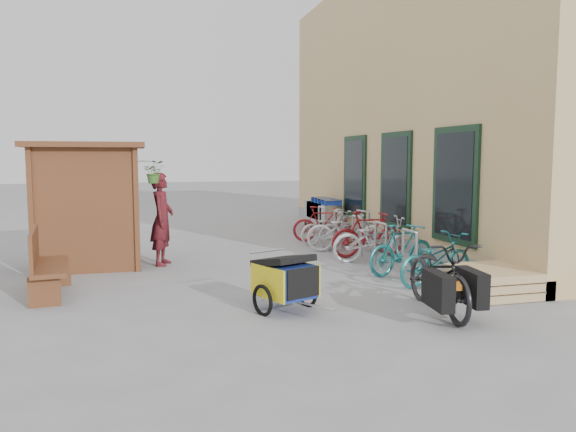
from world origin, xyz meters
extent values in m
plane|color=gray|center=(0.00, 0.00, 0.00)|extent=(80.00, 80.00, 0.00)
cube|color=tan|center=(6.50, 4.50, 3.50)|extent=(6.00, 13.00, 7.00)
cube|color=gray|center=(3.58, 4.50, 0.15)|extent=(0.18, 13.00, 0.30)
cube|color=black|center=(3.47, 0.50, 1.60)|extent=(0.06, 1.50, 2.20)
cube|color=black|center=(3.44, 0.50, 1.60)|extent=(0.02, 1.25, 1.95)
cube|color=black|center=(3.47, 3.00, 1.60)|extent=(0.06, 1.50, 2.20)
cube|color=black|center=(3.44, 3.00, 1.60)|extent=(0.02, 1.25, 1.95)
cube|color=black|center=(3.47, 5.50, 1.60)|extent=(0.06, 1.50, 2.20)
cube|color=black|center=(3.44, 5.50, 1.60)|extent=(0.02, 1.25, 1.95)
cube|color=brown|center=(-4.10, 1.85, 1.15)|extent=(0.09, 0.09, 2.30)
cube|color=brown|center=(-2.30, 1.85, 1.15)|extent=(0.09, 0.09, 2.30)
cube|color=brown|center=(-4.10, 3.15, 1.15)|extent=(0.09, 0.09, 2.30)
cube|color=brown|center=(-2.30, 3.15, 1.15)|extent=(0.09, 0.09, 2.30)
cube|color=brown|center=(-4.07, 2.50, 1.15)|extent=(0.05, 1.30, 2.30)
cube|color=brown|center=(-3.20, 1.88, 1.15)|extent=(1.80, 0.05, 2.30)
cube|color=brown|center=(-3.20, 3.12, 1.15)|extent=(1.80, 0.05, 2.30)
cube|color=brown|center=(-3.20, 2.50, 2.35)|extent=(2.15, 1.65, 0.10)
cube|color=brown|center=(-3.40, 2.50, 0.90)|extent=(1.30, 1.15, 0.04)
cube|color=brown|center=(-3.40, 2.50, 1.50)|extent=(1.30, 1.15, 0.04)
cylinder|color=#A5A8AD|center=(-2.12, 1.85, 2.05)|extent=(0.36, 0.02, 0.02)
imported|color=#346523|center=(-1.97, 1.85, 1.85)|extent=(0.38, 0.33, 0.42)
cylinder|color=#A5A8AD|center=(2.30, -0.25, 0.42)|extent=(0.05, 0.05, 0.84)
cylinder|color=#A5A8AD|center=(2.30, 0.25, 0.42)|extent=(0.05, 0.05, 0.84)
cylinder|color=#A5A8AD|center=(2.30, 0.00, 0.84)|extent=(0.05, 0.50, 0.05)
cylinder|color=#A5A8AD|center=(2.30, 0.95, 0.42)|extent=(0.05, 0.05, 0.84)
cylinder|color=#A5A8AD|center=(2.30, 1.45, 0.42)|extent=(0.05, 0.05, 0.84)
cylinder|color=#A5A8AD|center=(2.30, 1.20, 0.84)|extent=(0.05, 0.50, 0.05)
cylinder|color=#A5A8AD|center=(2.30, 2.15, 0.42)|extent=(0.05, 0.05, 0.84)
cylinder|color=#A5A8AD|center=(2.30, 2.65, 0.42)|extent=(0.05, 0.05, 0.84)
cylinder|color=#A5A8AD|center=(2.30, 2.40, 0.84)|extent=(0.05, 0.50, 0.05)
cylinder|color=#A5A8AD|center=(2.30, 3.35, 0.42)|extent=(0.05, 0.05, 0.84)
cylinder|color=#A5A8AD|center=(2.30, 3.85, 0.42)|extent=(0.05, 0.05, 0.84)
cylinder|color=#A5A8AD|center=(2.30, 3.60, 0.84)|extent=(0.05, 0.50, 0.05)
cylinder|color=#A5A8AD|center=(2.30, 4.55, 0.42)|extent=(0.05, 0.05, 0.84)
cylinder|color=#A5A8AD|center=(2.30, 5.05, 0.42)|extent=(0.05, 0.05, 0.84)
cylinder|color=#A5A8AD|center=(2.30, 4.80, 0.84)|extent=(0.05, 0.50, 0.05)
cube|color=tan|center=(3.00, -1.40, 0.07)|extent=(1.00, 1.20, 0.12)
cube|color=tan|center=(3.00, -1.40, 0.21)|extent=(1.00, 1.20, 0.12)
cube|color=tan|center=(3.00, -1.40, 0.35)|extent=(1.00, 1.20, 0.12)
cube|color=brown|center=(-3.60, 0.29, 0.46)|extent=(0.66, 1.68, 0.07)
cube|color=brown|center=(-3.82, 0.29, 0.76)|extent=(0.23, 1.63, 0.55)
cube|color=brown|center=(-3.60, -0.37, 0.22)|extent=(0.44, 0.11, 0.44)
cube|color=brown|center=(-3.60, 0.94, 0.22)|extent=(0.44, 0.11, 0.44)
cube|color=silver|center=(3.00, 6.28, 0.55)|extent=(0.50, 0.77, 0.47)
cube|color=#1B3EB4|center=(3.00, 5.89, 0.86)|extent=(0.50, 0.04, 0.16)
cylinder|color=silver|center=(3.00, 5.86, 0.93)|extent=(0.53, 0.03, 0.03)
cylinder|color=black|center=(2.80, 5.96, 0.05)|extent=(0.04, 0.11, 0.11)
cube|color=silver|center=(3.00, 6.60, 0.55)|extent=(0.50, 0.77, 0.47)
cube|color=#1B3EB4|center=(3.00, 6.21, 0.86)|extent=(0.50, 0.04, 0.16)
cylinder|color=silver|center=(3.00, 6.18, 0.93)|extent=(0.53, 0.03, 0.03)
cylinder|color=black|center=(2.80, 6.28, 0.05)|extent=(0.04, 0.11, 0.11)
cube|color=silver|center=(3.00, 6.92, 0.55)|extent=(0.50, 0.77, 0.47)
cube|color=#1B3EB4|center=(3.00, 6.53, 0.86)|extent=(0.50, 0.04, 0.16)
cylinder|color=silver|center=(3.00, 6.50, 0.93)|extent=(0.53, 0.03, 0.03)
cylinder|color=black|center=(2.80, 6.60, 0.05)|extent=(0.04, 0.11, 0.11)
cube|color=silver|center=(3.00, 7.24, 0.55)|extent=(0.50, 0.77, 0.47)
cube|color=#1B3EB4|center=(3.00, 6.85, 0.86)|extent=(0.50, 0.04, 0.16)
cylinder|color=silver|center=(3.00, 6.82, 0.93)|extent=(0.53, 0.03, 0.03)
cylinder|color=black|center=(2.80, 6.92, 0.05)|extent=(0.04, 0.11, 0.11)
cube|color=silver|center=(3.00, 7.55, 0.55)|extent=(0.50, 0.77, 0.47)
cube|color=#1B3EB4|center=(3.00, 7.16, 0.86)|extent=(0.50, 0.04, 0.16)
cylinder|color=silver|center=(3.00, 7.14, 0.93)|extent=(0.53, 0.03, 0.03)
cylinder|color=black|center=(2.80, 7.24, 0.05)|extent=(0.04, 0.11, 0.11)
cube|color=#1B2D98|center=(-0.34, -1.45, 0.43)|extent=(0.82, 0.92, 0.44)
cube|color=yellow|center=(-0.62, -1.57, 0.43)|extent=(0.32, 0.71, 0.44)
cube|color=yellow|center=(-0.06, -1.34, 0.43)|extent=(0.32, 0.71, 0.44)
cube|color=black|center=(-0.19, -1.82, 0.46)|extent=(0.50, 0.23, 0.41)
cube|color=black|center=(-0.36, -1.41, 0.70)|extent=(0.86, 0.91, 0.22)
torus|color=black|center=(-0.70, -1.60, 0.20)|extent=(0.22, 0.43, 0.44)
torus|color=black|center=(0.02, -1.31, 0.20)|extent=(0.22, 0.43, 0.44)
cylinder|color=#B7B7BC|center=(-0.09, -2.05, 0.20)|extent=(0.27, 0.61, 0.03)
cylinder|color=#B7B7BC|center=(-0.50, -1.07, 0.78)|extent=(0.57, 0.26, 0.03)
imported|color=black|center=(1.66, -2.09, 0.51)|extent=(0.90, 2.01, 1.02)
cube|color=black|center=(1.35, -2.61, 0.45)|extent=(0.25, 0.67, 0.45)
cube|color=black|center=(1.86, -2.57, 0.45)|extent=(0.25, 0.67, 0.45)
cube|color=orange|center=(1.60, -2.59, 0.50)|extent=(0.14, 0.19, 0.12)
imported|color=maroon|center=(-1.82, 2.40, 0.91)|extent=(0.61, 0.76, 1.83)
imported|color=#1F797E|center=(2.50, -0.57, 0.43)|extent=(1.74, 1.07, 0.86)
imported|color=#1F797E|center=(2.32, 0.33, 0.46)|extent=(1.61, 0.88, 0.93)
imported|color=silver|center=(2.36, 1.55, 0.47)|extent=(1.85, 0.86, 0.94)
imported|color=maroon|center=(2.44, 2.13, 0.49)|extent=(1.65, 0.48, 0.99)
imported|color=silver|center=(2.26, 2.89, 0.48)|extent=(1.92, 1.19, 0.95)
imported|color=silver|center=(2.44, 3.25, 0.47)|extent=(1.62, 0.63, 0.95)
imported|color=silver|center=(2.23, 3.99, 0.42)|extent=(1.66, 0.84, 0.83)
imported|color=maroon|center=(2.20, 4.46, 0.45)|extent=(1.56, 0.84, 0.90)
camera|label=1|loc=(-2.29, -8.82, 2.12)|focal=35.00mm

